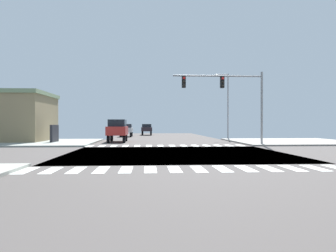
# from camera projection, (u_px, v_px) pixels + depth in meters

# --- Properties ---
(ground) EXTENTS (90.00, 90.00, 0.05)m
(ground) POSITION_uv_depth(u_px,v_px,m) (177.00, 154.00, 20.73)
(ground) COLOR #47413F
(sidewalk_corner_ne) EXTENTS (12.00, 12.00, 0.14)m
(sidewalk_corner_ne) POSITION_uv_depth(u_px,v_px,m) (291.00, 141.00, 33.53)
(sidewalk_corner_ne) COLOR gray
(sidewalk_corner_ne) RESTS_ON ground
(sidewalk_corner_nw) EXTENTS (12.00, 12.00, 0.14)m
(sidewalk_corner_nw) POSITION_uv_depth(u_px,v_px,m) (34.00, 142.00, 31.88)
(sidewalk_corner_nw) COLOR gray
(sidewalk_corner_nw) RESTS_ON ground
(crosswalk_near) EXTENTS (13.50, 2.00, 0.01)m
(crosswalk_near) POSITION_uv_depth(u_px,v_px,m) (187.00, 169.00, 13.43)
(crosswalk_near) COLOR silver
(crosswalk_near) RESTS_ON ground
(crosswalk_far) EXTENTS (13.50, 2.00, 0.01)m
(crosswalk_far) POSITION_uv_depth(u_px,v_px,m) (166.00, 146.00, 28.00)
(crosswalk_far) COLOR silver
(crosswalk_far) RESTS_ON ground
(traffic_signal_mast) EXTENTS (7.98, 0.55, 6.49)m
(traffic_signal_mast) POSITION_uv_depth(u_px,v_px,m) (227.00, 90.00, 28.37)
(traffic_signal_mast) COLOR gray
(traffic_signal_mast) RESTS_ON ground
(street_lamp) EXTENTS (1.78, 0.32, 8.11)m
(street_lamp) POSITION_uv_depth(u_px,v_px,m) (226.00, 100.00, 40.10)
(street_lamp) COLOR gray
(street_lamp) RESTS_ON ground
(sedan_nearside_1) EXTENTS (1.80, 4.30, 1.88)m
(sedan_nearside_1) POSITION_uv_depth(u_px,v_px,m) (126.00, 129.00, 48.09)
(sedan_nearside_1) COLOR black
(sedan_nearside_1) RESTS_ON ground
(sedan_farside_2) EXTENTS (1.80, 4.30, 1.88)m
(sedan_farside_2) POSITION_uv_depth(u_px,v_px,m) (147.00, 129.00, 55.10)
(sedan_farside_2) COLOR black
(sedan_farside_2) RESTS_ON ground
(suv_leading_1) EXTENTS (1.96, 4.60, 2.34)m
(suv_leading_1) POSITION_uv_depth(u_px,v_px,m) (118.00, 129.00, 33.92)
(suv_leading_1) COLOR black
(suv_leading_1) RESTS_ON ground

